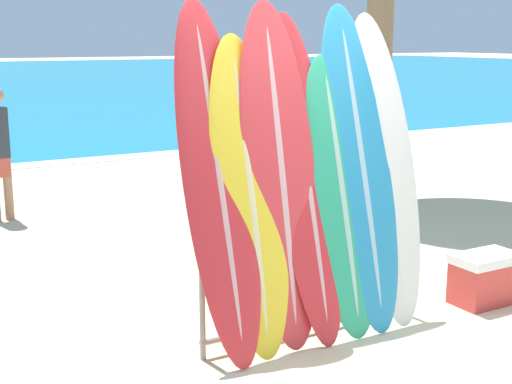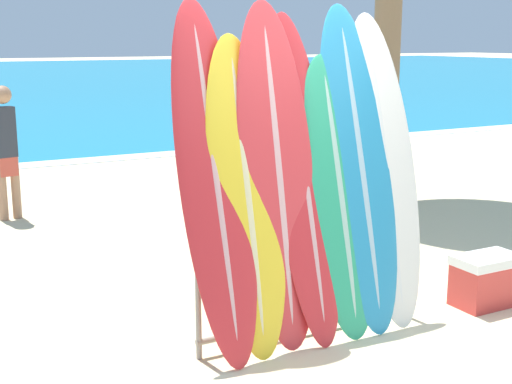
# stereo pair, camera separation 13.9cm
# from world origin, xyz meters

# --- Properties ---
(ground_plane) EXTENTS (160.00, 160.00, 0.00)m
(ground_plane) POSITION_xyz_m (0.00, 0.00, 0.00)
(ground_plane) COLOR beige
(surfboard_rack) EXTENTS (1.79, 0.04, 0.91)m
(surfboard_rack) POSITION_xyz_m (-0.33, 0.58, 0.49)
(surfboard_rack) COLOR gray
(surfboard_rack) RESTS_ON ground_plane
(surfboard_slot_0) EXTENTS (0.52, 0.81, 2.45)m
(surfboard_slot_0) POSITION_xyz_m (-1.04, 0.65, 1.22)
(surfboard_slot_0) COLOR red
(surfboard_slot_0) RESTS_ON ground_plane
(surfboard_slot_1) EXTENTS (0.55, 0.60, 2.21)m
(surfboard_slot_1) POSITION_xyz_m (-0.82, 0.60, 1.10)
(surfboard_slot_1) COLOR yellow
(surfboard_slot_1) RESTS_ON ground_plane
(surfboard_slot_2) EXTENTS (0.59, 0.56, 2.44)m
(surfboard_slot_2) POSITION_xyz_m (-0.56, 0.62, 1.22)
(surfboard_slot_2) COLOR red
(surfboard_slot_2) RESTS_ON ground_plane
(surfboard_slot_3) EXTENTS (0.49, 0.74, 2.36)m
(surfboard_slot_3) POSITION_xyz_m (-0.34, 0.63, 1.18)
(surfboard_slot_3) COLOR red
(surfboard_slot_3) RESTS_ON ground_plane
(surfboard_slot_4) EXTENTS (0.57, 0.63, 2.06)m
(surfboard_slot_4) POSITION_xyz_m (-0.07, 0.58, 1.03)
(surfboard_slot_4) COLOR #289E70
(surfboard_slot_4) RESTS_ON ground_plane
(surfboard_slot_5) EXTENTS (0.59, 0.75, 2.43)m
(surfboard_slot_5) POSITION_xyz_m (0.14, 0.63, 1.22)
(surfboard_slot_5) COLOR teal
(surfboard_slot_5) RESTS_ON ground_plane
(surfboard_slot_6) EXTENTS (0.58, 0.68, 2.37)m
(surfboard_slot_6) POSITION_xyz_m (0.38, 0.63, 1.18)
(surfboard_slot_6) COLOR silver
(surfboard_slot_6) RESTS_ON ground_plane
(person_mid_beach) EXTENTS (0.23, 0.28, 1.64)m
(person_mid_beach) POSITION_xyz_m (0.75, 2.67, 0.90)
(person_mid_beach) COLOR tan
(person_mid_beach) RESTS_ON ground_plane
(cooler_box) EXTENTS (0.56, 0.34, 0.42)m
(cooler_box) POSITION_xyz_m (1.30, 0.40, 0.21)
(cooler_box) COLOR red
(cooler_box) RESTS_ON ground_plane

